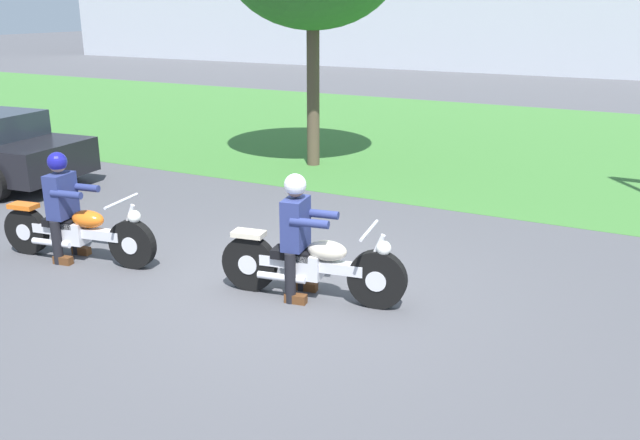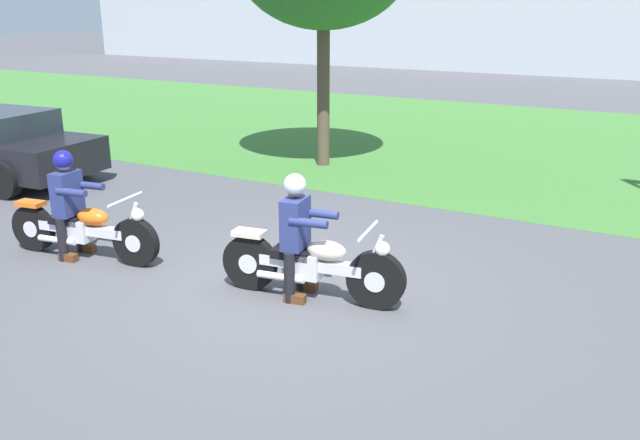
# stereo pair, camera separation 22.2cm
# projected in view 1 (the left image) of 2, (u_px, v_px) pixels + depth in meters

# --- Properties ---
(ground) EXTENTS (120.00, 120.00, 0.00)m
(ground) POSITION_uv_depth(u_px,v_px,m) (285.00, 290.00, 7.70)
(ground) COLOR #4C4C51
(grass_verge) EXTENTS (60.00, 12.00, 0.01)m
(grass_verge) POSITION_uv_depth(u_px,v_px,m) (497.00, 141.00, 16.03)
(grass_verge) COLOR #3D7533
(grass_verge) RESTS_ON ground
(motorcycle_lead) EXTENTS (2.11, 0.70, 0.88)m
(motorcycle_lead) POSITION_uv_depth(u_px,v_px,m) (312.00, 265.00, 7.37)
(motorcycle_lead) COLOR black
(motorcycle_lead) RESTS_ON ground
(rider_lead) EXTENTS (0.60, 0.52, 1.40)m
(rider_lead) POSITION_uv_depth(u_px,v_px,m) (297.00, 226.00, 7.29)
(rider_lead) COLOR black
(rider_lead) RESTS_ON ground
(motorcycle_follow) EXTENTS (2.19, 0.71, 0.86)m
(motorcycle_follow) POSITION_uv_depth(u_px,v_px,m) (78.00, 232.00, 8.47)
(motorcycle_follow) COLOR black
(motorcycle_follow) RESTS_ON ground
(rider_follow) EXTENTS (0.60, 0.52, 1.39)m
(rider_follow) POSITION_uv_depth(u_px,v_px,m) (63.00, 198.00, 8.39)
(rider_follow) COLOR black
(rider_follow) RESTS_ON ground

